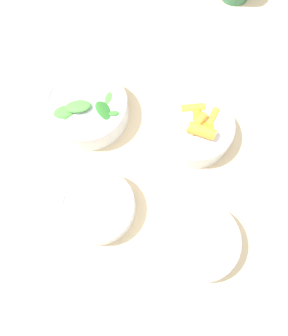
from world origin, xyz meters
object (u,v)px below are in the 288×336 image
(bowl_greens, at_px, (88,108))
(bowl_beans_hotdog, at_px, (199,241))
(bowl_carrots, at_px, (196,128))
(bowl_cookies, at_px, (98,207))

(bowl_greens, height_order, bowl_beans_hotdog, bowl_greens)
(bowl_carrots, bearing_deg, bowl_greens, -95.97)
(bowl_carrots, bearing_deg, bowl_cookies, -44.88)
(bowl_cookies, bearing_deg, bowl_beans_hotdog, 76.57)
(bowl_greens, relative_size, bowl_beans_hotdog, 1.16)
(bowl_carrots, distance_m, bowl_cookies, 0.26)
(bowl_beans_hotdog, relative_size, bowl_cookies, 1.02)
(bowl_greens, height_order, bowl_cookies, bowl_greens)
(bowl_greens, bearing_deg, bowl_beans_hotdog, 44.16)
(bowl_beans_hotdog, bearing_deg, bowl_greens, -135.84)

